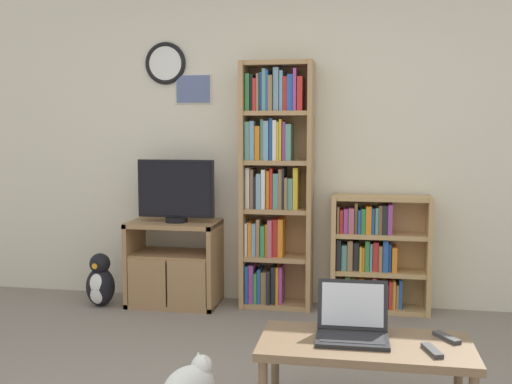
{
  "coord_description": "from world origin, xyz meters",
  "views": [
    {
      "loc": [
        0.61,
        -2.43,
        1.44
      ],
      "look_at": [
        -0.05,
        1.31,
        1.03
      ],
      "focal_mm": 42.0,
      "sensor_mm": 36.0,
      "label": 1
    }
  ],
  "objects": [
    {
      "name": "coffee_table",
      "position": [
        0.64,
        0.4,
        0.37
      ],
      "size": [
        1.02,
        0.49,
        0.41
      ],
      "color": "brown",
      "rests_on": "ground_plane"
    },
    {
      "name": "television",
      "position": [
        -0.84,
        2.12,
        0.93
      ],
      "size": [
        0.62,
        0.18,
        0.5
      ],
      "color": "black",
      "rests_on": "tv_stand"
    },
    {
      "name": "penguin_figurine",
      "position": [
        -1.45,
        1.99,
        0.2
      ],
      "size": [
        0.23,
        0.21,
        0.43
      ],
      "color": "black",
      "rests_on": "ground_plane"
    },
    {
      "name": "laptop",
      "position": [
        0.58,
        0.45,
        0.48
      ],
      "size": [
        0.35,
        0.3,
        0.26
      ],
      "rotation": [
        0.0,
        0.0,
        0.02
      ],
      "color": "#232326",
      "rests_on": "coffee_table"
    },
    {
      "name": "bookshelf_tall",
      "position": [
        -0.08,
        2.25,
        1.0
      ],
      "size": [
        0.57,
        0.28,
        1.95
      ],
      "color": "tan",
      "rests_on": "ground_plane"
    },
    {
      "name": "tv_stand",
      "position": [
        -0.87,
        2.13,
        0.34
      ],
      "size": [
        0.72,
        0.44,
        0.68
      ],
      "color": "#9E754C",
      "rests_on": "ground_plane"
    },
    {
      "name": "wall_back",
      "position": [
        -0.01,
        2.42,
        1.3
      ],
      "size": [
        6.4,
        0.09,
        2.6
      ],
      "color": "beige",
      "rests_on": "ground_plane"
    },
    {
      "name": "remote_near_laptop",
      "position": [
        0.94,
        0.31,
        0.42
      ],
      "size": [
        0.09,
        0.17,
        0.02
      ],
      "rotation": [
        0.0,
        0.0,
        3.44
      ],
      "color": "#38383A",
      "rests_on": "coffee_table"
    },
    {
      "name": "remote_far_from_laptop",
      "position": [
        1.03,
        0.5,
        0.42
      ],
      "size": [
        0.12,
        0.16,
        0.02
      ],
      "rotation": [
        0.0,
        0.0,
        0.58
      ],
      "color": "#38383A",
      "rests_on": "coffee_table"
    },
    {
      "name": "bookshelf_short",
      "position": [
        0.72,
        2.27,
        0.44
      ],
      "size": [
        0.76,
        0.25,
        0.91
      ],
      "color": "tan",
      "rests_on": "ground_plane"
    }
  ]
}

